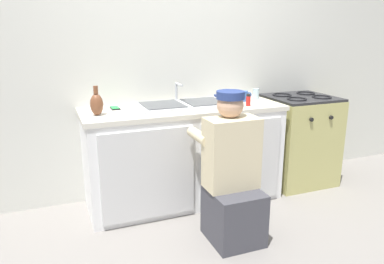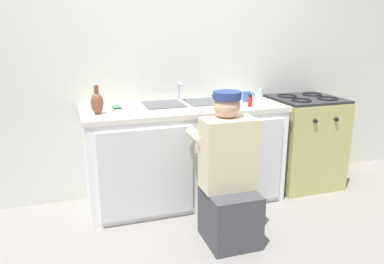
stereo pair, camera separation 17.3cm
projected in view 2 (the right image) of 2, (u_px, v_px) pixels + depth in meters
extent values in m
plane|color=gray|center=(196.00, 214.00, 3.19)|extent=(12.00, 12.00, 0.00)
cube|color=silver|center=(174.00, 59.00, 3.45)|extent=(6.00, 0.10, 2.50)
cube|color=white|center=(185.00, 157.00, 3.36)|extent=(1.71, 0.60, 0.83)
cube|color=silver|center=(147.00, 174.00, 2.95)|extent=(0.75, 0.02, 0.73)
cube|color=silver|center=(242.00, 163.00, 3.19)|extent=(0.75, 0.02, 0.73)
cube|color=beige|center=(185.00, 109.00, 3.24)|extent=(1.75, 0.62, 0.04)
cube|color=silver|center=(185.00, 105.00, 3.23)|extent=(0.80, 0.44, 0.03)
cube|color=#4C4F51|center=(163.00, 104.00, 3.17)|extent=(0.33, 0.35, 0.01)
cube|color=#4C4F51|center=(205.00, 102.00, 3.28)|extent=(0.33, 0.35, 0.01)
cylinder|color=#B7BABF|center=(179.00, 93.00, 3.38)|extent=(0.02, 0.02, 0.18)
cylinder|color=#B7BABF|center=(181.00, 84.00, 3.29)|extent=(0.02, 0.16, 0.02)
cube|color=tan|center=(303.00, 143.00, 3.72)|extent=(0.64, 0.60, 0.86)
cube|color=#262628|center=(307.00, 99.00, 3.60)|extent=(0.63, 0.59, 0.02)
torus|color=black|center=(301.00, 100.00, 3.45)|extent=(0.19, 0.19, 0.02)
torus|color=black|center=(328.00, 98.00, 3.53)|extent=(0.19, 0.19, 0.02)
torus|color=black|center=(287.00, 96.00, 3.67)|extent=(0.19, 0.19, 0.02)
torus|color=black|center=(312.00, 94.00, 3.75)|extent=(0.19, 0.19, 0.02)
cylinder|color=black|center=(316.00, 121.00, 3.32)|extent=(0.04, 0.02, 0.04)
cylinder|color=black|center=(336.00, 119.00, 3.39)|extent=(0.04, 0.02, 0.04)
cube|color=#3F3F47|center=(230.00, 216.00, 2.74)|extent=(0.36, 0.40, 0.40)
cube|color=beige|center=(228.00, 154.00, 2.67)|extent=(0.38, 0.22, 0.52)
sphere|color=tan|center=(227.00, 105.00, 2.61)|extent=(0.19, 0.19, 0.19)
cylinder|color=navy|center=(227.00, 95.00, 2.60)|extent=(0.20, 0.20, 0.06)
cube|color=navy|center=(222.00, 96.00, 2.68)|extent=(0.13, 0.09, 0.02)
cylinder|color=beige|center=(197.00, 136.00, 2.78)|extent=(0.08, 0.30, 0.08)
cylinder|color=beige|center=(238.00, 133.00, 2.88)|extent=(0.08, 0.30, 0.08)
cylinder|color=#ADC6CC|center=(260.00, 94.00, 3.55)|extent=(0.06, 0.06, 0.10)
cylinder|color=red|center=(250.00, 102.00, 3.23)|extent=(0.04, 0.04, 0.08)
cylinder|color=black|center=(250.00, 96.00, 3.22)|extent=(0.04, 0.04, 0.02)
ellipsoid|color=brown|center=(97.00, 104.00, 2.93)|extent=(0.10, 0.10, 0.17)
cylinder|color=brown|center=(96.00, 89.00, 2.90)|extent=(0.04, 0.04, 0.06)
cylinder|color=#335699|center=(247.00, 97.00, 3.45)|extent=(0.08, 0.08, 0.09)
torus|color=#335699|center=(252.00, 96.00, 3.46)|extent=(0.06, 0.01, 0.06)
cube|color=black|center=(117.00, 107.00, 3.19)|extent=(0.07, 0.14, 0.01)
cube|color=green|center=(117.00, 106.00, 3.19)|extent=(0.06, 0.12, 0.00)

